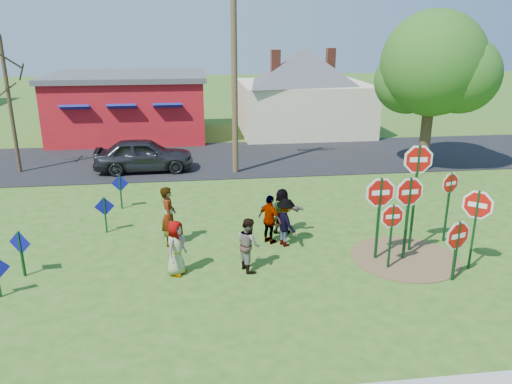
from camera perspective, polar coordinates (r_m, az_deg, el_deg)
The scene contains 25 objects.
ground at distance 15.53m, azimuth -0.43°, elevation -6.88°, with size 120.00×120.00×0.00m, color #315618.
road at distance 26.34m, azimuth -3.44°, elevation 3.83°, with size 120.00×7.50×0.04m, color black.
dirt_patch at distance 15.79m, azimuth 16.60°, elevation -7.20°, with size 3.20×3.20×0.03m, color brown.
red_building at distance 32.50m, azimuth -14.20°, elevation 9.60°, with size 9.40×7.69×3.90m.
cream_house at distance 32.94m, azimuth 5.43°, elevation 11.87°, with size 9.40×9.40×6.50m.
stop_sign_a at distance 14.49m, azimuth 15.28°, elevation -3.35°, with size 0.94×0.08×2.07m.
stop_sign_b at distance 15.45m, azimuth 17.94°, elevation 2.28°, with size 1.17×0.13×3.52m.
stop_sign_c at distance 15.03m, azimuth 17.07°, elevation -0.88°, with size 1.16×0.15×2.71m.
stop_sign_d at distance 16.81m, azimuth 21.26°, elevation 0.25°, with size 0.88×0.33×2.43m.
stop_sign_e at distance 14.46m, azimuth 22.04°, elevation -5.04°, with size 1.06×0.36×1.87m.
stop_sign_f at distance 15.15m, azimuth 23.92°, elevation -1.96°, with size 0.87×0.73×2.50m.
stop_sign_g at distance 14.84m, azimuth 13.97°, elevation -0.92°, with size 1.20×0.08×2.70m.
blue_diamond_b at distance 15.22m, azimuth -25.29°, elevation -5.86°, with size 0.64×0.29×1.35m.
blue_diamond_c at distance 17.41m, azimuth -16.89°, elevation -2.07°, with size 0.65×0.08×1.26m.
blue_diamond_d at distance 19.53m, azimuth -15.24°, elevation 0.46°, with size 0.65×0.09×1.34m.
person_a at distance 14.09m, azimuth -9.13°, elevation -6.31°, with size 0.78×0.51×1.59m, color #464D9B.
person_b at distance 15.94m, azimuth -9.95°, elevation -2.72°, with size 0.70×0.46×1.92m, color #1D6861.
person_c at distance 14.18m, azimuth -0.86°, elevation -5.98°, with size 0.76×0.59×1.56m, color brown.
person_d at distance 15.73m, azimuth 3.39°, elevation -3.48°, with size 1.01×0.58×1.56m, color #39383D.
person_e at distance 15.87m, azimuth 1.60°, elevation -3.16°, with size 0.94×0.39×1.61m, color #532B59.
person_f at distance 16.64m, azimuth 2.97°, elevation -2.20°, with size 1.45×0.46×1.57m, color #215A3C.
suv at distance 24.38m, azimuth -12.69°, elevation 4.17°, with size 1.85×4.61×1.57m, color #29292D.
utility_pole at distance 22.95m, azimuth -2.49°, elevation 13.61°, with size 2.19×0.28×8.96m.
leafy_tree at distance 24.76m, azimuth 19.80°, elevation 13.06°, with size 5.22×4.76×7.42m.
bare_tree_west at distance 25.65m, azimuth -26.57°, elevation 10.81°, with size 1.80×1.80×6.31m.
Camera 1 is at (-1.67, -13.94, 6.63)m, focal length 35.00 mm.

